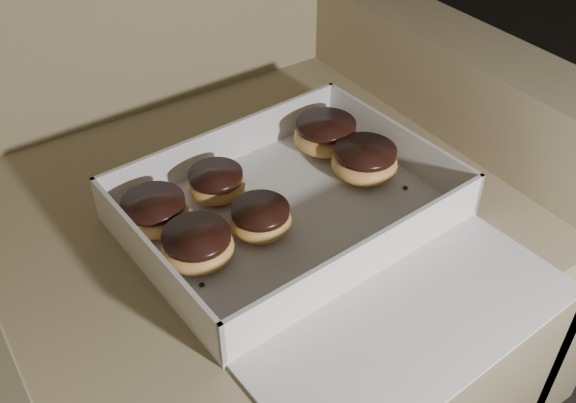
# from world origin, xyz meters

# --- Properties ---
(armchair) EXTENTS (0.92, 0.78, 0.96)m
(armchair) POSITION_xyz_m (-0.58, 0.65, 0.30)
(armchair) COLOR #897957
(armchair) RESTS_ON floor
(bakery_box) EXTENTS (0.43, 0.50, 0.07)m
(bakery_box) POSITION_xyz_m (-0.54, 0.46, 0.44)
(bakery_box) COLOR silver
(bakery_box) RESTS_ON armchair
(donut_a) EXTENTS (0.09, 0.09, 0.05)m
(donut_a) POSITION_xyz_m (-0.41, 0.51, 0.46)
(donut_a) COLOR #E79C50
(donut_a) RESTS_ON bakery_box
(donut_b) EXTENTS (0.10, 0.10, 0.05)m
(donut_b) POSITION_xyz_m (-0.41, 0.60, 0.46)
(donut_b) COLOR #E79C50
(donut_b) RESTS_ON bakery_box
(donut_c) EXTENTS (0.08, 0.08, 0.04)m
(donut_c) POSITION_xyz_m (-0.59, 0.49, 0.46)
(donut_c) COLOR #E79C50
(donut_c) RESTS_ON bakery_box
(donut_d) EXTENTS (0.09, 0.09, 0.04)m
(donut_d) POSITION_xyz_m (-0.70, 0.58, 0.46)
(donut_d) COLOR #E79C50
(donut_d) RESTS_ON bakery_box
(donut_e) EXTENTS (0.09, 0.09, 0.04)m
(donut_e) POSITION_xyz_m (-0.68, 0.49, 0.46)
(donut_e) COLOR #E79C50
(donut_e) RESTS_ON bakery_box
(donut_f) EXTENTS (0.08, 0.08, 0.04)m
(donut_f) POSITION_xyz_m (-0.60, 0.59, 0.46)
(donut_f) COLOR #E79C50
(donut_f) RESTS_ON bakery_box
(crumb_a) EXTENTS (0.01, 0.01, 0.00)m
(crumb_a) POSITION_xyz_m (-0.70, 0.45, 0.44)
(crumb_a) COLOR black
(crumb_a) RESTS_ON bakery_box
(crumb_b) EXTENTS (0.01, 0.01, 0.00)m
(crumb_b) POSITION_xyz_m (-0.38, 0.46, 0.44)
(crumb_b) COLOR black
(crumb_b) RESTS_ON bakery_box
(crumb_c) EXTENTS (0.01, 0.01, 0.00)m
(crumb_c) POSITION_xyz_m (-0.39, 0.41, 0.44)
(crumb_c) COLOR black
(crumb_c) RESTS_ON bakery_box
(crumb_d) EXTENTS (0.01, 0.01, 0.00)m
(crumb_d) POSITION_xyz_m (-0.54, 0.39, 0.44)
(crumb_d) COLOR black
(crumb_d) RESTS_ON bakery_box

